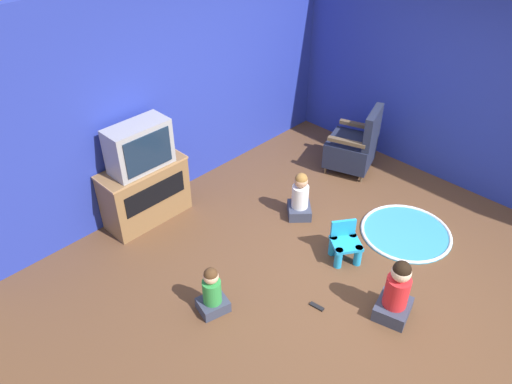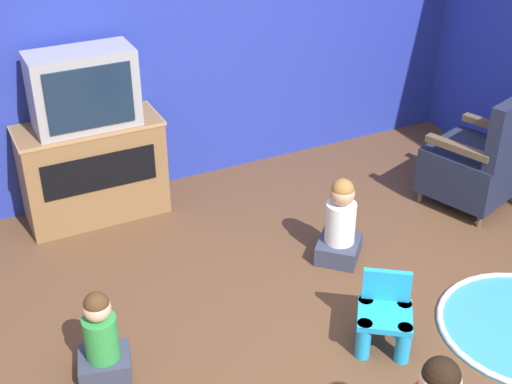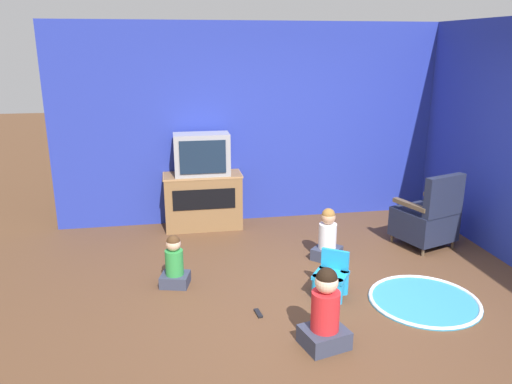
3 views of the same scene
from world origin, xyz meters
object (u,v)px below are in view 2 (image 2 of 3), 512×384
(tv_cabinet, at_px, (93,169))
(black_armchair, at_px, (478,163))
(child_watching_right, at_px, (340,225))
(yellow_kid_chair, at_px, (384,319))
(television, at_px, (83,89))
(child_watching_center, at_px, (102,340))

(tv_cabinet, bearing_deg, black_armchair, -23.43)
(black_armchair, bearing_deg, child_watching_right, -12.43)
(black_armchair, bearing_deg, tv_cabinet, -42.46)
(child_watching_right, bearing_deg, yellow_kid_chair, -151.49)
(television, xyz_separation_m, child_watching_right, (1.32, -1.26, -0.75))
(television, distance_m, child_watching_right, 1.97)
(yellow_kid_chair, relative_size, child_watching_right, 0.72)
(yellow_kid_chair, xyz_separation_m, child_watching_center, (-1.51, 0.48, 0.06))
(television, bearing_deg, black_armchair, -22.95)
(black_armchair, height_order, child_watching_center, black_armchair)
(television, bearing_deg, yellow_kid_chair, -62.59)
(black_armchair, xyz_separation_m, child_watching_center, (-3.04, -0.52, -0.12))
(yellow_kid_chair, height_order, child_watching_center, child_watching_center)
(television, height_order, black_armchair, television)
(yellow_kid_chair, bearing_deg, child_watching_right, 110.00)
(child_watching_center, height_order, child_watching_right, child_watching_right)
(tv_cabinet, bearing_deg, child_watching_center, -104.14)
(yellow_kid_chair, relative_size, child_watching_center, 0.79)
(child_watching_right, bearing_deg, child_watching_center, 145.66)
(child_watching_center, bearing_deg, child_watching_right, 26.24)
(child_watching_center, bearing_deg, black_armchair, 23.99)
(television, height_order, child_watching_center, television)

